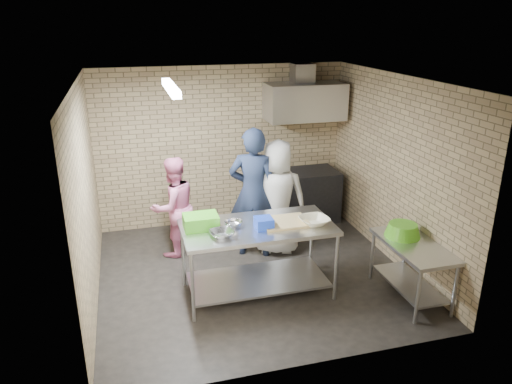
# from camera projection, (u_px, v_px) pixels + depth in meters

# --- Properties ---
(floor) EXTENTS (4.20, 4.20, 0.00)m
(floor) POSITION_uv_depth(u_px,v_px,m) (253.00, 273.00, 6.89)
(floor) COLOR black
(floor) RESTS_ON ground
(ceiling) EXTENTS (4.20, 4.20, 0.00)m
(ceiling) POSITION_uv_depth(u_px,v_px,m) (252.00, 80.00, 5.96)
(ceiling) COLOR black
(ceiling) RESTS_ON ground
(back_wall) EXTENTS (4.20, 0.06, 2.70)m
(back_wall) POSITION_uv_depth(u_px,v_px,m) (222.00, 147.00, 8.24)
(back_wall) COLOR tan
(back_wall) RESTS_ON ground
(front_wall) EXTENTS (4.20, 0.06, 2.70)m
(front_wall) POSITION_uv_depth(u_px,v_px,m) (307.00, 250.00, 4.61)
(front_wall) COLOR tan
(front_wall) RESTS_ON ground
(left_wall) EXTENTS (0.06, 4.00, 2.70)m
(left_wall) POSITION_uv_depth(u_px,v_px,m) (86.00, 198.00, 5.91)
(left_wall) COLOR tan
(left_wall) RESTS_ON ground
(right_wall) EXTENTS (0.06, 4.00, 2.70)m
(right_wall) POSITION_uv_depth(u_px,v_px,m) (394.00, 171.00, 6.95)
(right_wall) COLOR tan
(right_wall) RESTS_ON ground
(prep_table) EXTENTS (1.91, 0.96, 0.96)m
(prep_table) POSITION_uv_depth(u_px,v_px,m) (258.00, 259.00, 6.27)
(prep_table) COLOR silver
(prep_table) RESTS_ON floor
(side_counter) EXTENTS (0.60, 1.20, 0.75)m
(side_counter) POSITION_uv_depth(u_px,v_px,m) (411.00, 270.00, 6.21)
(side_counter) COLOR silver
(side_counter) RESTS_ON floor
(stove) EXTENTS (1.20, 0.70, 0.90)m
(stove) POSITION_uv_depth(u_px,v_px,m) (303.00, 196.00, 8.57)
(stove) COLOR black
(stove) RESTS_ON floor
(range_hood) EXTENTS (1.30, 0.60, 0.60)m
(range_hood) POSITION_uv_depth(u_px,v_px,m) (305.00, 102.00, 8.05)
(range_hood) COLOR silver
(range_hood) RESTS_ON back_wall
(hood_duct) EXTENTS (0.35, 0.30, 0.30)m
(hood_duct) POSITION_uv_depth(u_px,v_px,m) (303.00, 73.00, 8.03)
(hood_duct) COLOR #A5A8AD
(hood_duct) RESTS_ON back_wall
(wall_shelf) EXTENTS (0.80, 0.20, 0.04)m
(wall_shelf) POSITION_uv_depth(u_px,v_px,m) (317.00, 110.00, 8.35)
(wall_shelf) COLOR #3F2B19
(wall_shelf) RESTS_ON back_wall
(fluorescent_fixture) EXTENTS (0.10, 1.25, 0.08)m
(fluorescent_fixture) POSITION_uv_depth(u_px,v_px,m) (171.00, 88.00, 5.74)
(fluorescent_fixture) COLOR white
(fluorescent_fixture) RESTS_ON ceiling
(green_crate) EXTENTS (0.43, 0.32, 0.17)m
(green_crate) POSITION_uv_depth(u_px,v_px,m) (201.00, 222.00, 6.01)
(green_crate) COLOR green
(green_crate) RESTS_ON prep_table
(blue_tub) EXTENTS (0.21, 0.21, 0.14)m
(blue_tub) POSITION_uv_depth(u_px,v_px,m) (264.00, 223.00, 6.00)
(blue_tub) COLOR blue
(blue_tub) RESTS_ON prep_table
(cutting_board) EXTENTS (0.58, 0.45, 0.03)m
(cutting_board) POSITION_uv_depth(u_px,v_px,m) (285.00, 222.00, 6.17)
(cutting_board) COLOR tan
(cutting_board) RESTS_ON prep_table
(mixing_bowl_a) EXTENTS (0.34, 0.34, 0.07)m
(mixing_bowl_a) POSITION_uv_depth(u_px,v_px,m) (222.00, 234.00, 5.79)
(mixing_bowl_a) COLOR #B4B7BB
(mixing_bowl_a) RESTS_ON prep_table
(mixing_bowl_b) EXTENTS (0.26, 0.26, 0.07)m
(mixing_bowl_b) POSITION_uv_depth(u_px,v_px,m) (234.00, 224.00, 6.06)
(mixing_bowl_b) COLOR #B8BAC0
(mixing_bowl_b) RESTS_ON prep_table
(ceramic_bowl) EXTENTS (0.42, 0.42, 0.09)m
(ceramic_bowl) POSITION_uv_depth(u_px,v_px,m) (314.00, 221.00, 6.13)
(ceramic_bowl) COLOR beige
(ceramic_bowl) RESTS_ON prep_table
(green_basin) EXTENTS (0.46, 0.46, 0.17)m
(green_basin) POSITION_uv_depth(u_px,v_px,m) (403.00, 230.00, 6.27)
(green_basin) COLOR #59C626
(green_basin) RESTS_ON side_counter
(bottle_green) EXTENTS (0.06, 0.06, 0.15)m
(bottle_green) POSITION_uv_depth(u_px,v_px,m) (325.00, 104.00, 8.36)
(bottle_green) COLOR green
(bottle_green) RESTS_ON wall_shelf
(man_navy) EXTENTS (0.84, 0.70, 1.97)m
(man_navy) POSITION_uv_depth(u_px,v_px,m) (253.00, 193.00, 7.15)
(man_navy) COLOR #151C36
(man_navy) RESTS_ON floor
(woman_pink) EXTENTS (0.92, 0.84, 1.52)m
(woman_pink) POSITION_uv_depth(u_px,v_px,m) (174.00, 207.00, 7.22)
(woman_pink) COLOR pink
(woman_pink) RESTS_ON floor
(woman_white) EXTENTS (0.99, 0.80, 1.76)m
(woman_white) POSITION_uv_depth(u_px,v_px,m) (277.00, 198.00, 7.26)
(woman_white) COLOR silver
(woman_white) RESTS_ON floor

